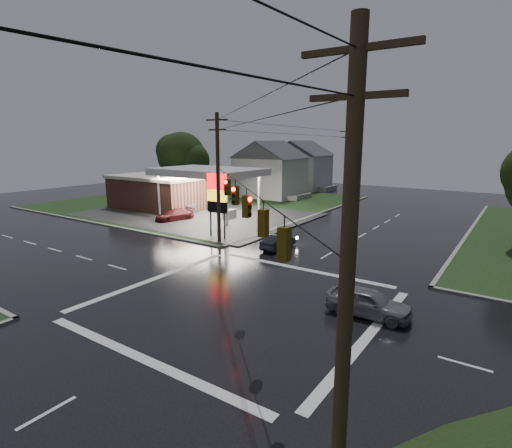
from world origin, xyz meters
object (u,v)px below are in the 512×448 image
Objects in this scene: car_north at (278,242)px; car_pump at (174,215)px; car_crossing at (369,302)px; pylon_sign at (217,195)px; house_near at (270,168)px; utility_pole_nw at (218,177)px; gas_station at (172,189)px; utility_pole_n at (346,163)px; tree_nw_behind at (182,156)px; house_far at (301,164)px; utility_pole_se at (346,299)px.

car_pump is (-15.46, 3.44, 0.03)m from car_north.
pylon_sign is at bearing 61.68° from car_crossing.
house_near is 2.97× the size of car_north.
utility_pole_nw is 1.00× the size of house_near.
gas_station reaches higher than car_north.
gas_station is 2.38× the size of utility_pole_nw.
gas_station is 8.56m from car_pump.
car_crossing reaches higher than car_pump.
utility_pole_nw reaches higher than car_crossing.
tree_nw_behind is at bearing -161.79° from utility_pole_n.
pylon_sign is 1.36× the size of car_pump.
tree_nw_behind is (-12.89, -6.01, 1.77)m from house_near.
tree_nw_behind is 35.95m from car_north.
car_north is 15.84m from car_pump.
utility_pole_n is at bearing -38.77° from house_far.
car_crossing is at bearing -26.29° from pylon_sign.
car_pump is (6.10, -5.70, -1.91)m from gas_station.
pylon_sign is 2.22m from utility_pole_nw.
gas_station is 23.50m from car_north.
utility_pole_se is at bearing -61.32° from house_far.
tree_nw_behind is at bearing 137.66° from utility_pole_se.
tree_nw_behind is (-43.34, 39.49, 0.46)m from utility_pole_se.
utility_pole_se is (20.00, -20.00, 1.71)m from pylon_sign.
utility_pole_n is at bearing 87.92° from pylon_sign.
house_near is at bearing 109.02° from car_pump.
house_near is at bearing 123.79° from utility_pole_se.
utility_pole_se is 1.10× the size of tree_nw_behind.
house_far is at bearing 94.76° from house_near.
car_pump is (-10.07, -24.00, -4.83)m from utility_pole_n.
car_pump is at bearing 141.05° from utility_pole_se.
car_pump is (1.38, -22.00, -3.77)m from house_near.
house_near is at bearing -170.09° from utility_pole_n.
utility_pole_nw reaches higher than pylon_sign.
house_far is (-31.45, 57.50, -1.32)m from utility_pole_se.
gas_station reaches higher than car_pump.
tree_nw_behind is 22.14m from car_pump.
car_pump is at bearing -86.42° from house_near.
car_pump is at bearing 158.91° from pylon_sign.
utility_pole_se is 65.55m from house_far.
car_pump is at bearing -11.77° from car_north.
pylon_sign is 1.61× the size of car_north.
house_far is 2.60× the size of car_crossing.
car_crossing is at bearing 141.98° from car_north.
utility_pole_nw reaches higher than utility_pole_n.
utility_pole_se reaches higher than house_near.
house_near reaches higher than pylon_sign.
utility_pole_se is (35.18, -29.20, 3.17)m from gas_station.
car_north is (17.84, -37.44, -3.79)m from house_far.
utility_pole_n is at bearing -78.12° from car_north.
car_north is 13.32m from car_crossing.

